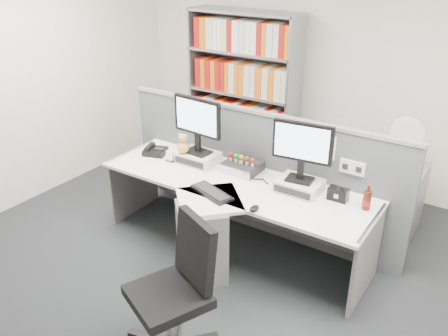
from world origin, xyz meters
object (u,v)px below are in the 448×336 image
Objects in this scene: keyboard at (212,192)px; desk_calendar at (170,157)px; speaker at (338,194)px; filing_cabinet at (396,199)px; shelving_unit at (243,96)px; mouse at (254,208)px; desk at (221,216)px; desktop_pc at (242,167)px; office_chair at (178,286)px; cola_bottle at (367,200)px; monitor_right at (302,147)px; desk_fan at (407,136)px; monitor_left at (197,121)px; desk_phone at (155,151)px.

keyboard is 4.21× the size of desk_calendar.
filing_cabinet is at bearing 74.16° from speaker.
mouse is at bearing -56.32° from shelving_unit.
shelving_unit reaches higher than desk.
desktop_pc is 0.33× the size of office_chair.
cola_bottle reaches higher than desktop_pc.
desk_fan is (0.63, 1.02, -0.10)m from monitor_right.
desk_calendar is (-0.24, -0.14, -0.39)m from monitor_left.
filing_cabinet is (0.28, 0.99, -0.43)m from speaker.
monitor_left is 2.16m from filing_cabinet.
desk is 1.06m from speaker.
desk_fan reaches higher than keyboard.
desk_phone is 2.51m from filing_cabinet.
desk is at bearing -146.27° from monitor_right.
desk_phone is (-0.98, 0.39, 0.02)m from keyboard.
monitor_left is 0.28× the size of shelving_unit.
monitor_left is at bearing -179.78° from cola_bottle.
speaker is at bearing 68.97° from office_chair.
desk_phone is at bearing -153.49° from filing_cabinet.
desk is 5.68× the size of keyboard.
monitor_left reaches higher than desk.
desk_calendar is at bearing 162.10° from desk.
filing_cabinet is at bearing 90.00° from desk_fan.
cola_bottle is at bearing -91.73° from desk_fan.
desk_phone is 2.19m from cola_bottle.
desk is 1.30× the size of shelving_unit.
monitor_right is 0.50m from speaker.
shelving_unit is at bearing 94.69° from desk_calendar.
keyboard is at bearing -129.61° from desk_fan.
monitor_left is 1.79m from office_chair.
desk_fan is (1.23, 1.49, 0.30)m from keyboard.
desk_phone is at bearing 163.81° from desk.
desk is 1.12m from office_chair.
desk_calendar is 0.05× the size of shelving_unit.
speaker reaches higher than desktop_pc.
office_chair reaches higher than cola_bottle.
monitor_right reaches higher than desk_fan.
desk_fan is at bearing 58.37° from monitor_right.
desk is 1.93m from desk_fan.
desk_fan is at bearing 30.31° from desk_calendar.
desk_phone reaches higher than keyboard.
desk is 1.28m from cola_bottle.
keyboard reaches higher than filing_cabinet.
mouse is at bearing -17.77° from desk_calendar.
desktop_pc is 0.98m from desk_phone.
monitor_left reaches higher than desk_phone.
speaker reaches higher than desk_phone.
cola_bottle is at bearing 18.44° from desk.
desk_calendar is 0.16× the size of filing_cabinet.
desk_phone is (-0.97, -0.15, -0.01)m from desktop_pc.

